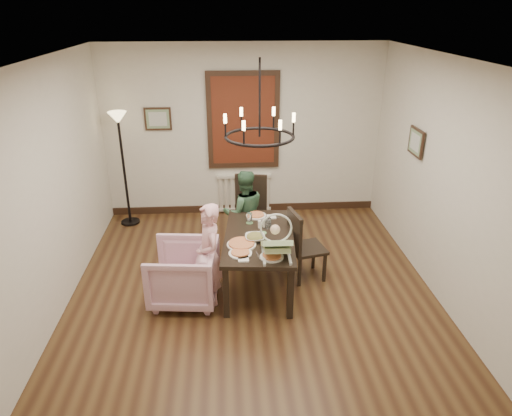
{
  "coord_description": "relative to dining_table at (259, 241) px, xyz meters",
  "views": [
    {
      "loc": [
        -0.29,
        -4.76,
        3.31
      ],
      "look_at": [
        0.05,
        0.26,
        1.05
      ],
      "focal_mm": 32.0,
      "sensor_mm": 36.0,
      "label": 1
    }
  ],
  "objects": [
    {
      "name": "room_shell",
      "position": [
        -0.09,
        0.16,
        0.78
      ],
      "size": [
        4.51,
        5.0,
        2.81
      ],
      "color": "#52371C",
      "rests_on": "ground"
    },
    {
      "name": "dining_table",
      "position": [
        0.0,
        0.0,
        0.0
      ],
      "size": [
        0.98,
        1.57,
        0.7
      ],
      "rotation": [
        0.0,
        0.0,
        -0.09
      ],
      "color": "black",
      "rests_on": "room_shell"
    },
    {
      "name": "chair_far",
      "position": [
        -0.07,
        1.01,
        -0.09
      ],
      "size": [
        0.55,
        0.55,
        1.07
      ],
      "primitive_type": null,
      "rotation": [
        0.0,
        0.0,
        -0.18
      ],
      "color": "black",
      "rests_on": "room_shell"
    },
    {
      "name": "chair_right",
      "position": [
        0.64,
        0.12,
        -0.14
      ],
      "size": [
        0.51,
        0.51,
        0.96
      ],
      "primitive_type": null,
      "rotation": [
        0.0,
        0.0,
        1.81
      ],
      "color": "black",
      "rests_on": "room_shell"
    },
    {
      "name": "armchair",
      "position": [
        -0.93,
        -0.27,
        -0.26
      ],
      "size": [
        0.88,
        0.86,
        0.73
      ],
      "primitive_type": "imported",
      "rotation": [
        0.0,
        0.0,
        -1.67
      ],
      "color": "#D9A6BD",
      "rests_on": "room_shell"
    },
    {
      "name": "elderly_woman",
      "position": [
        -0.61,
        -0.33,
        -0.09
      ],
      "size": [
        0.35,
        0.44,
        1.05
      ],
      "primitive_type": "imported",
      "rotation": [
        0.0,
        0.0,
        -1.29
      ],
      "color": "#E6A2A7",
      "rests_on": "room_shell"
    },
    {
      "name": "seated_man",
      "position": [
        -0.15,
        0.86,
        -0.1
      ],
      "size": [
        0.57,
        0.48,
        1.03
      ],
      "primitive_type": "imported",
      "rotation": [
        0.0,
        0.0,
        3.32
      ],
      "color": "#375D3F",
      "rests_on": "room_shell"
    },
    {
      "name": "baby_bouncer",
      "position": [
        0.15,
        -0.5,
        0.26
      ],
      "size": [
        0.4,
        0.53,
        0.34
      ],
      "primitive_type": null,
      "rotation": [
        0.0,
        0.0,
        -0.03
      ],
      "color": "#B7D593",
      "rests_on": "dining_table"
    },
    {
      "name": "salad_bowl",
      "position": [
        -0.06,
        -0.12,
        0.12
      ],
      "size": [
        0.29,
        0.29,
        0.07
      ],
      "primitive_type": "imported",
      "color": "white",
      "rests_on": "dining_table"
    },
    {
      "name": "pizza_platter",
      "position": [
        -0.23,
        -0.25,
        0.1
      ],
      "size": [
        0.35,
        0.35,
        0.04
      ],
      "primitive_type": "cylinder",
      "color": "tan",
      "rests_on": "dining_table"
    },
    {
      "name": "drinking_glass",
      "position": [
        0.13,
        0.18,
        0.15
      ],
      "size": [
        0.07,
        0.07,
        0.14
      ],
      "primitive_type": "cylinder",
      "color": "silver",
      "rests_on": "dining_table"
    },
    {
      "name": "window_blinds",
      "position": [
        -0.09,
        2.25,
        0.98
      ],
      "size": [
        1.0,
        0.03,
        1.4
      ],
      "primitive_type": "cube",
      "color": "maroon",
      "rests_on": "room_shell"
    },
    {
      "name": "radiator",
      "position": [
        -0.09,
        2.27,
        -0.27
      ],
      "size": [
        0.92,
        0.12,
        0.62
      ],
      "primitive_type": null,
      "color": "silver",
      "rests_on": "room_shell"
    },
    {
      "name": "picture_back",
      "position": [
        -1.44,
        2.26,
        1.03
      ],
      "size": [
        0.42,
        0.03,
        0.36
      ],
      "primitive_type": "cube",
      "color": "black",
      "rests_on": "room_shell"
    },
    {
      "name": "picture_right",
      "position": [
        2.12,
        0.69,
        1.03
      ],
      "size": [
        0.03,
        0.42,
        0.36
      ],
      "primitive_type": "cube",
      "rotation": [
        0.0,
        0.0,
        1.57
      ],
      "color": "black",
      "rests_on": "room_shell"
    },
    {
      "name": "floor_lamp",
      "position": [
        -1.99,
        1.94,
        0.28
      ],
      "size": [
        0.3,
        0.3,
        1.8
      ],
      "primitive_type": null,
      "color": "black",
      "rests_on": "room_shell"
    },
    {
      "name": "chandelier",
      "position": [
        -0.0,
        0.0,
        1.33
      ],
      "size": [
        0.8,
        0.8,
        0.04
      ],
      "primitive_type": "torus",
      "color": "black",
      "rests_on": "room_shell"
    }
  ]
}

